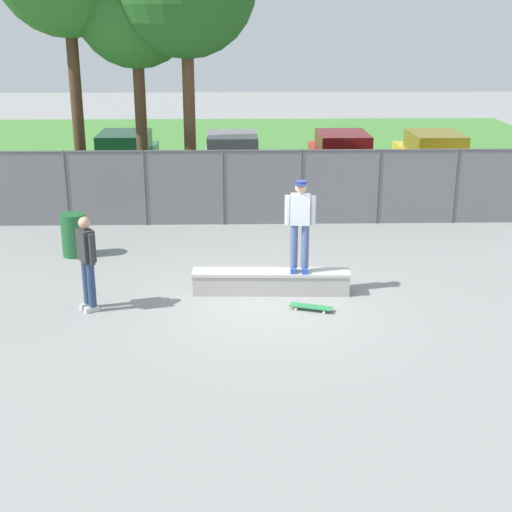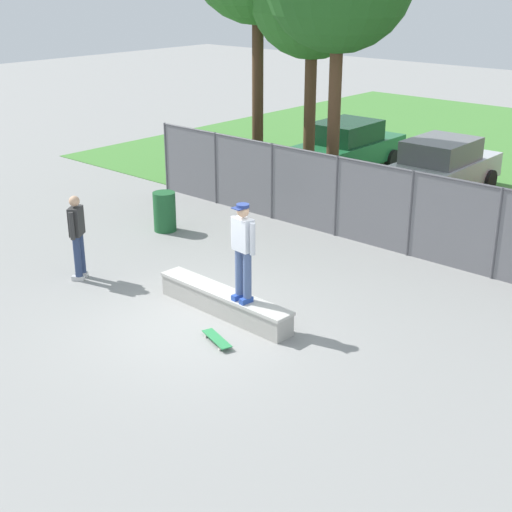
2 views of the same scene
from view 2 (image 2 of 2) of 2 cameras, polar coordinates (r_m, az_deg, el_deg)
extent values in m
plane|color=gray|center=(13.52, -4.54, -5.40)|extent=(80.00, 80.00, 0.00)
cube|color=#A8A59E|center=(13.85, -2.50, -3.76)|extent=(3.12, 0.55, 0.40)
cube|color=beige|center=(13.75, -2.52, -2.88)|extent=(3.16, 0.59, 0.06)
cube|color=#2647A5|center=(13.24, -0.77, -3.48)|extent=(0.14, 0.27, 0.10)
cube|color=#2647A5|center=(13.39, -1.39, -3.19)|extent=(0.14, 0.27, 0.10)
cylinder|color=#475B89|center=(13.06, -0.68, -1.49)|extent=(0.15, 0.15, 0.88)
cylinder|color=#475B89|center=(13.21, -1.31, -1.22)|extent=(0.15, 0.15, 0.88)
cube|color=silver|center=(12.87, -1.02, 1.69)|extent=(0.40, 0.26, 0.60)
cylinder|color=silver|center=(12.70, -0.28, 1.33)|extent=(0.10, 0.10, 0.58)
cylinder|color=silver|center=(13.05, -1.74, 1.88)|extent=(0.10, 0.10, 0.58)
sphere|color=tan|center=(12.73, -1.03, 3.52)|extent=(0.22, 0.22, 0.22)
cylinder|color=navy|center=(12.70, -1.04, 3.94)|extent=(0.23, 0.23, 0.06)
cube|color=navy|center=(12.63, -1.48, 3.72)|extent=(0.21, 0.14, 0.02)
cube|color=#2D8C4C|center=(12.86, -3.07, -6.46)|extent=(0.82, 0.45, 0.02)
cube|color=#B2B2B7|center=(13.09, -3.61, -6.04)|extent=(0.10, 0.15, 0.02)
cube|color=#B2B2B7|center=(12.65, -2.52, -7.03)|extent=(0.10, 0.15, 0.02)
cylinder|color=silver|center=(13.13, -3.27, -6.09)|extent=(0.06, 0.05, 0.05)
cylinder|color=silver|center=(13.07, -3.94, -6.26)|extent=(0.06, 0.05, 0.05)
cylinder|color=silver|center=(12.70, -2.17, -7.08)|extent=(0.06, 0.05, 0.05)
cylinder|color=silver|center=(12.64, -2.86, -7.26)|extent=(0.06, 0.05, 0.05)
cylinder|color=#4C4C51|center=(21.80, -7.03, 7.70)|extent=(0.07, 0.07, 2.00)
cylinder|color=#4C4C51|center=(20.36, -3.17, 6.85)|extent=(0.07, 0.07, 2.00)
cylinder|color=#4C4C51|center=(19.02, 1.25, 5.85)|extent=(0.07, 0.07, 2.00)
cylinder|color=#4C4C51|center=(17.82, 6.27, 4.65)|extent=(0.07, 0.07, 2.00)
cylinder|color=#4C4C51|center=(16.78, 11.95, 3.26)|extent=(0.07, 0.07, 2.00)
cylinder|color=#4C4C51|center=(15.93, 18.29, 1.66)|extent=(0.07, 0.07, 2.00)
cylinder|color=#4C4C51|center=(17.02, 9.22, 7.09)|extent=(14.31, 0.05, 0.05)
cube|color=slate|center=(17.27, 9.03, 3.98)|extent=(14.31, 0.01, 2.00)
cylinder|color=#47301E|center=(21.17, 0.13, 11.84)|extent=(0.32, 0.32, 5.17)
cylinder|color=#513823|center=(20.34, 4.19, 10.14)|extent=(0.32, 0.32, 4.30)
cylinder|color=#513823|center=(18.82, 6.06, 9.72)|extent=(0.32, 0.32, 4.65)
cube|color=#1E6638|center=(23.91, 7.17, 8.09)|extent=(1.85, 4.22, 0.70)
cube|color=#10381E|center=(23.65, 7.04, 9.61)|extent=(1.63, 2.12, 0.64)
cylinder|color=black|center=(25.53, 7.10, 8.13)|extent=(0.23, 0.64, 0.64)
cylinder|color=black|center=(24.61, 10.60, 7.43)|extent=(0.23, 0.64, 0.64)
cylinder|color=black|center=(23.47, 3.50, 7.09)|extent=(0.23, 0.64, 0.64)
cylinder|color=black|center=(22.46, 7.16, 6.31)|extent=(0.23, 0.64, 0.64)
cube|color=#B7BABF|center=(21.86, 14.28, 6.35)|extent=(1.85, 4.22, 0.70)
cube|color=slate|center=(21.57, 14.26, 7.99)|extent=(1.63, 2.12, 0.64)
cylinder|color=black|center=(23.46, 13.72, 6.51)|extent=(0.23, 0.64, 0.64)
cylinder|color=black|center=(22.74, 17.74, 5.64)|extent=(0.23, 0.64, 0.64)
cylinder|color=black|center=(21.25, 10.42, 5.26)|extent=(0.23, 0.64, 0.64)
cylinder|color=black|center=(20.44, 14.75, 4.26)|extent=(0.23, 0.64, 0.64)
cube|color=beige|center=(15.81, -13.71, -1.69)|extent=(0.28, 0.24, 0.10)
cube|color=beige|center=(16.00, -13.45, -1.39)|extent=(0.28, 0.24, 0.10)
cylinder|color=navy|center=(15.62, -13.77, -0.04)|extent=(0.15, 0.15, 0.88)
cylinder|color=navy|center=(15.82, -13.49, 0.25)|extent=(0.15, 0.15, 0.88)
cube|color=#2D2D2D|center=(15.48, -13.86, 2.66)|extent=(0.40, 0.44, 0.60)
cylinder|color=#2D2D2D|center=(15.26, -14.18, 2.29)|extent=(0.10, 0.10, 0.58)
cylinder|color=#2D2D2D|center=(15.70, -13.54, 2.88)|extent=(0.10, 0.10, 0.58)
sphere|color=tan|center=(15.35, -14.00, 4.18)|extent=(0.22, 0.22, 0.22)
cylinder|color=#1E592D|center=(18.34, -7.15, 3.46)|extent=(0.56, 0.56, 0.99)
camera|label=1|loc=(10.46, -73.68, 1.91)|focal=50.60mm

